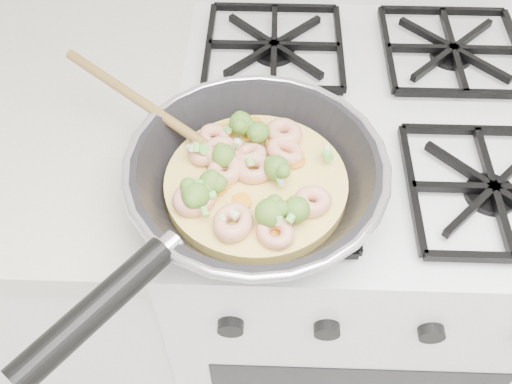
{
  "coord_description": "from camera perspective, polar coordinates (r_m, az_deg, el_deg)",
  "views": [
    {
      "loc": [
        -0.15,
        1.05,
        1.52
      ],
      "look_at": [
        -0.17,
        1.52,
        0.93
      ],
      "focal_mm": 40.23,
      "sensor_mm": 36.0,
      "label": 1
    }
  ],
  "objects": [
    {
      "name": "stove",
      "position": [
        1.25,
        8.14,
        -7.32
      ],
      "size": [
        0.6,
        0.6,
        0.92
      ],
      "color": "white",
      "rests_on": "ground"
    },
    {
      "name": "skillet",
      "position": [
        0.73,
        -0.5,
        1.32
      ],
      "size": [
        0.44,
        0.47,
        0.1
      ],
      "rotation": [
        0.0,
        0.0,
        0.01
      ],
      "color": "black",
      "rests_on": "stove"
    }
  ]
}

